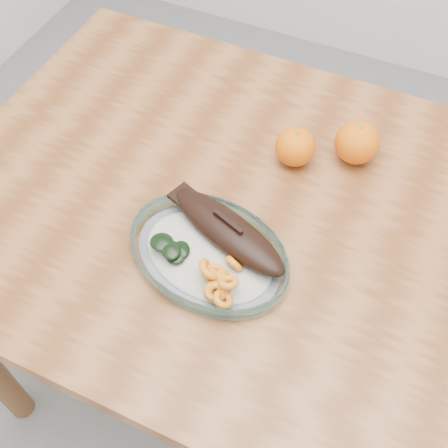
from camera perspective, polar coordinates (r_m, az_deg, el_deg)
The scene contains 5 objects.
ground at distance 1.62m, azimuth 3.29°, elevation -15.25°, with size 3.00×3.00×0.00m, color slate.
dining_table at distance 1.04m, azimuth 4.96°, elevation -2.50°, with size 1.20×0.80×0.75m.
plated_meal at distance 0.89m, azimuth -1.49°, elevation -2.81°, with size 0.57×0.57×0.08m.
orange_left at distance 1.02m, azimuth 7.23°, elevation 7.77°, with size 0.07×0.07×0.07m, color #FF6505.
orange_right at distance 1.04m, azimuth 13.36°, elevation 8.06°, with size 0.08×0.08×0.08m, color #FF6505.
Camera 1 is at (0.16, -0.56, 1.52)m, focal length 45.00 mm.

